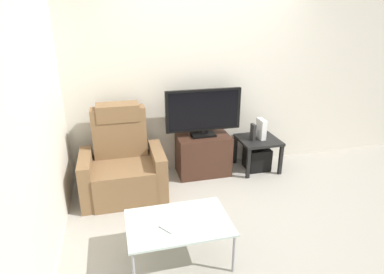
% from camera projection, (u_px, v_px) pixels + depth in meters
% --- Properties ---
extents(ground_plane, '(6.40, 6.40, 0.00)m').
position_uv_depth(ground_plane, '(233.00, 205.00, 3.75)').
color(ground_plane, '#9E998E').
extents(wall_back, '(6.40, 0.06, 2.60)m').
position_uv_depth(wall_back, '(207.00, 76.00, 4.30)').
color(wall_back, beige).
rests_on(wall_back, ground).
extents(wall_side, '(0.06, 4.48, 2.60)m').
position_uv_depth(wall_side, '(40.00, 109.00, 2.85)').
color(wall_side, beige).
rests_on(wall_side, ground).
extents(tv_stand, '(0.71, 0.42, 0.55)m').
position_uv_depth(tv_stand, '(203.00, 155.00, 4.40)').
color(tv_stand, '#3D2319').
rests_on(tv_stand, ground).
extents(television, '(1.01, 0.20, 0.63)m').
position_uv_depth(television, '(203.00, 112.00, 4.20)').
color(television, black).
rests_on(television, tv_stand).
extents(recliner_armchair, '(0.98, 0.78, 1.08)m').
position_uv_depth(recliner_armchair, '(123.00, 165.00, 3.89)').
color(recliner_armchair, brown).
rests_on(recliner_armchair, ground).
extents(side_table, '(0.54, 0.54, 0.46)m').
position_uv_depth(side_table, '(258.00, 143.00, 4.50)').
color(side_table, black).
rests_on(side_table, ground).
extents(subwoofer_box, '(0.32, 0.32, 0.32)m').
position_uv_depth(subwoofer_box, '(257.00, 158.00, 4.58)').
color(subwoofer_box, black).
rests_on(subwoofer_box, ground).
extents(book_upright, '(0.04, 0.11, 0.23)m').
position_uv_depth(book_upright, '(253.00, 132.00, 4.39)').
color(book_upright, '#262626').
rests_on(book_upright, side_table).
extents(game_console, '(0.07, 0.20, 0.28)m').
position_uv_depth(game_console, '(261.00, 129.00, 4.44)').
color(game_console, white).
rests_on(game_console, side_table).
extents(coffee_table, '(0.90, 0.60, 0.40)m').
position_uv_depth(coffee_table, '(178.00, 224.00, 2.81)').
color(coffee_table, '#B2C6C1').
rests_on(coffee_table, ground).
extents(cell_phone, '(0.14, 0.16, 0.01)m').
position_uv_depth(cell_phone, '(168.00, 228.00, 2.71)').
color(cell_phone, '#B7B7BC').
rests_on(cell_phone, coffee_table).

